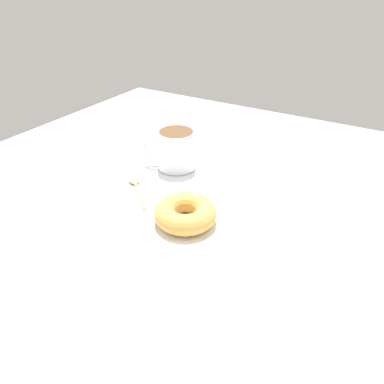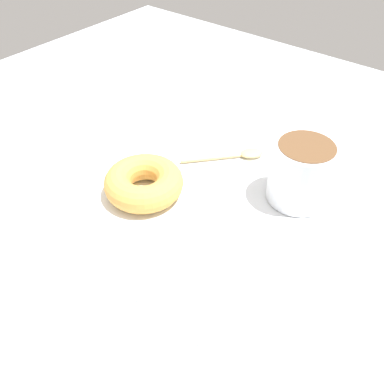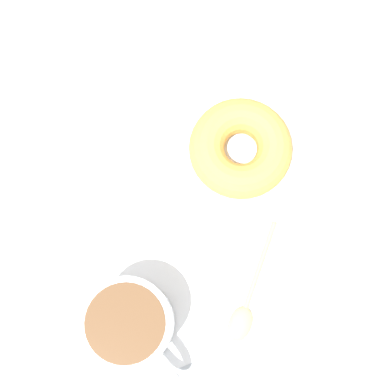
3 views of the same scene
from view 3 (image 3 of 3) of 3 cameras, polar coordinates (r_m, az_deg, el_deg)
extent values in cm
cube|color=#B2BCC6|center=(70.63, 1.05, 2.05)|extent=(120.00, 120.00, 2.00)
cube|color=white|center=(68.83, 0.00, -0.34)|extent=(32.57, 32.57, 0.30)
cylinder|color=silver|center=(63.55, -5.58, -11.51)|extent=(8.58, 8.58, 8.44)
cylinder|color=brown|center=(59.55, -5.96, -11.54)|extent=(7.38, 7.38, 0.60)
torus|color=silver|center=(63.46, -2.77, -14.83)|extent=(5.61, 2.69, 5.63)
torus|color=gold|center=(68.02, 4.44, 3.64)|extent=(10.99, 10.99, 3.78)
ellipsoid|color=#D8B772|center=(67.21, 4.30, -11.64)|extent=(4.29, 4.18, 0.90)
cylinder|color=#D8B772|center=(67.75, 5.98, -6.74)|extent=(8.03, 7.14, 0.56)
camera|label=1|loc=(0.77, 43.06, 44.85)|focal=35.00mm
camera|label=2|loc=(0.58, -47.81, 29.23)|focal=40.00mm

